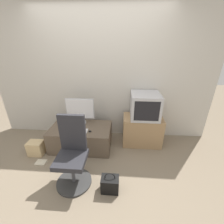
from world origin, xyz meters
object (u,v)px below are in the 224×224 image
(main_monitor, at_px, (80,111))
(office_chair, at_px, (72,157))
(mouse, at_px, (90,131))
(crt_tv, at_px, (145,106))
(keyboard, at_px, (79,131))
(cardboard_box_lower, at_px, (36,148))
(book, at_px, (41,162))
(handbag, at_px, (110,184))

(main_monitor, relative_size, office_chair, 0.54)
(mouse, xyz_separation_m, crt_tv, (0.98, 0.38, 0.37))
(keyboard, relative_size, mouse, 5.95)
(keyboard, bearing_deg, cardboard_box_lower, -167.60)
(mouse, distance_m, book, 0.98)
(keyboard, relative_size, book, 1.86)
(office_chair, relative_size, book, 5.92)
(main_monitor, bearing_deg, book, -128.59)
(handbag, bearing_deg, office_chair, 164.72)
(mouse, relative_size, book, 0.31)
(keyboard, xyz_separation_m, handbag, (0.64, -0.82, -0.32))
(main_monitor, height_order, crt_tv, crt_tv)
(keyboard, bearing_deg, main_monitor, 96.28)
(crt_tv, bearing_deg, main_monitor, -177.31)
(office_chair, relative_size, cardboard_box_lower, 3.88)
(handbag, bearing_deg, keyboard, 127.75)
(main_monitor, bearing_deg, cardboard_box_lower, -147.41)
(mouse, bearing_deg, office_chair, -99.44)
(office_chair, bearing_deg, keyboard, 98.48)
(main_monitor, distance_m, handbag, 1.43)
(main_monitor, xyz_separation_m, handbag, (0.67, -1.12, -0.57))
(main_monitor, relative_size, book, 3.17)
(mouse, relative_size, office_chair, 0.05)
(book, bearing_deg, office_chair, -22.41)
(keyboard, xyz_separation_m, mouse, (0.21, -0.02, 0.01))
(keyboard, bearing_deg, crt_tv, 16.81)
(mouse, bearing_deg, keyboard, 173.95)
(office_chair, bearing_deg, book, 157.59)
(keyboard, bearing_deg, handbag, -52.25)
(keyboard, height_order, mouse, mouse)
(crt_tv, distance_m, cardboard_box_lower, 2.15)
(book, bearing_deg, keyboard, 33.69)
(mouse, relative_size, handbag, 0.17)
(cardboard_box_lower, relative_size, book, 1.53)
(keyboard, xyz_separation_m, book, (-0.59, -0.39, -0.42))
(mouse, bearing_deg, book, -155.12)
(cardboard_box_lower, bearing_deg, book, -50.10)
(mouse, height_order, cardboard_box_lower, mouse)
(office_chair, height_order, cardboard_box_lower, office_chair)
(main_monitor, height_order, book, main_monitor)
(crt_tv, distance_m, book, 2.09)
(main_monitor, height_order, keyboard, main_monitor)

